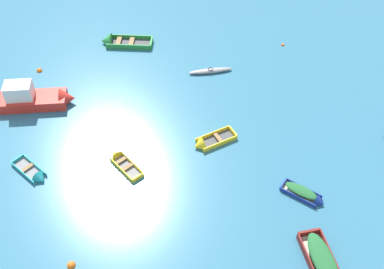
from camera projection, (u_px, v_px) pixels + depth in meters
name	position (u px, v px, depth m)	size (l,w,h in m)	color
rowboat_yellow_cluster_inner	(206.00, 143.00, 31.57)	(3.06, 2.70, 1.02)	#4C4C51
motor_launch_red_cluster_outer	(34.00, 98.00, 33.98)	(6.19, 3.08, 2.32)	red
rowboat_turquoise_back_row_right	(36.00, 175.00, 29.67)	(2.92, 2.28, 0.89)	gray
rowboat_green_back_row_center	(116.00, 42.00, 39.56)	(4.48, 1.89, 1.34)	#4C4C51
kayak_grey_outer_left	(211.00, 71.00, 36.94)	(3.49, 1.67, 0.33)	gray
rowboat_deep_blue_far_left	(308.00, 196.00, 28.47)	(2.90, 1.97, 0.84)	beige
rowboat_yellow_center	(120.00, 160.00, 30.56)	(2.80, 2.50, 0.85)	gray
mooring_buoy_outer_edge	(40.00, 71.00, 37.17)	(0.45, 0.45, 0.45)	orange
mooring_buoy_far_field	(283.00, 45.00, 39.57)	(0.30, 0.30, 0.30)	orange
mooring_buoy_between_boats_left	(71.00, 265.00, 25.50)	(0.48, 0.48, 0.48)	orange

